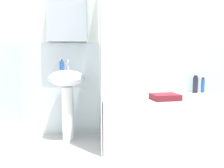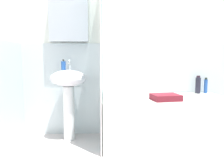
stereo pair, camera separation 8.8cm
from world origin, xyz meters
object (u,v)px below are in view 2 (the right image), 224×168
Objects in this scene: soap_dispenser at (63,65)px; body_wash_bottle at (198,85)px; bathtub at (164,120)px; sink at (69,89)px; towel_folded at (166,97)px; conditioner_bottle at (206,86)px.

body_wash_bottle is (1.71, 0.03, -0.25)m from soap_dispenser.
sink is at bearing 171.49° from bathtub.
sink is at bearing -176.66° from body_wash_bottle.
towel_folded reaches higher than bathtub.
sink is 0.30m from soap_dispenser.
soap_dispenser is 1.73m from body_wash_bottle.
bathtub is 0.69m from body_wash_bottle.
towel_folded is at bearing -18.26° from sink.
body_wash_bottle is 0.71m from towel_folded.
sink is at bearing 161.74° from towel_folded.
body_wash_bottle is (-0.11, -0.02, 0.01)m from conditioner_bottle.
towel_folded is (-0.04, -0.19, 0.31)m from bathtub.
body_wash_bottle reaches higher than bathtub.
sink is 2.97× the size of towel_folded.
soap_dispenser is 1.38m from bathtub.
body_wash_bottle is 0.78× the size of towel_folded.
conditioner_bottle reaches higher than towel_folded.
bathtub is at bearing -155.31° from conditioner_bottle.
soap_dispenser reaches higher than bathtub.
bathtub is (1.20, -0.23, -0.64)m from soap_dispenser.
body_wash_bottle is (0.51, 0.27, 0.39)m from bathtub.
bathtub is at bearing -152.25° from body_wash_bottle.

